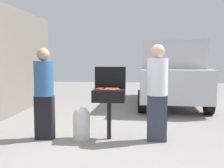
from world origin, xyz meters
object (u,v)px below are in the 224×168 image
Objects in this scene: hot_dog_2 at (108,89)px; person_right at (157,89)px; hot_dog_6 at (113,90)px; hot_dog_9 at (109,89)px; bbq_grill at (109,97)px; hot_dog_4 at (115,89)px; hot_dog_3 at (103,90)px; hot_dog_7 at (109,88)px; hot_dog_8 at (108,89)px; propane_tank at (81,123)px; person_left at (44,90)px; parked_minivan at (171,73)px; hot_dog_1 at (117,90)px; hot_dog_5 at (116,89)px; hot_dog_0 at (101,88)px; hot_dog_10 at (99,89)px.

person_right reaches higher than hot_dog_2.
hot_dog_9 is at bearing 123.31° from hot_dog_6.
hot_dog_4 is at bearing 28.83° from bbq_grill.
hot_dog_4 is at bearing 8.79° from hot_dog_2.
person_right is (0.99, 0.10, 0.01)m from hot_dog_3.
hot_dog_7 and hot_dog_8 have the same top height.
hot_dog_2 is 0.21× the size of propane_tank.
hot_dog_2 is 0.08× the size of person_left.
hot_dog_1 is at bearing 72.52° from parked_minivan.
hot_dog_6 is (-0.05, -0.11, 0.00)m from hot_dog_5.
hot_dog_2 is 1.00× the size of hot_dog_8.
hot_dog_9 is at bearing 1.14° from person_right.
hot_dog_4 is 0.03× the size of parked_minivan.
hot_dog_3 is (0.08, -0.24, 0.00)m from hot_dog_0.
hot_dog_8 is at bearing 23.30° from hot_dog_3.
person_right is (0.91, 0.07, 0.01)m from hot_dog_8.
person_left is (-1.36, -0.02, -0.02)m from hot_dog_1.
propane_tank is (-0.51, -0.08, -0.48)m from bbq_grill.
hot_dog_1 is 1.00× the size of hot_dog_5.
person_right is at bearing 4.25° from hot_dog_8.
hot_dog_9 is (-0.12, -0.08, 0.00)m from hot_dog_4.
hot_dog_4 and hot_dog_6 have the same top height.
hot_dog_5 is 0.21m from hot_dog_7.
hot_dog_9 and hot_dog_10 have the same top height.
person_right is (1.08, 0.02, 0.01)m from hot_dog_10.
hot_dog_0 is 0.08× the size of person_left.
hot_dog_3 is at bearing 10.14° from person_left.
bbq_grill is 0.24m from hot_dog_1.
parked_minivan is at bearing 68.42° from hot_dog_8.
hot_dog_5 is 0.03× the size of parked_minivan.
bbq_grill is at bearing 118.27° from hot_dog_6.
propane_tank is at bearing 64.65° from parked_minivan.
person_left reaches higher than propane_tank.
person_right reaches higher than bbq_grill.
person_left is at bearing -179.07° from hot_dog_1.
hot_dog_10 is at bearing -169.05° from hot_dog_9.
hot_dog_3 is 0.15m from hot_dog_9.
hot_dog_6 is (0.10, -0.20, 0.00)m from hot_dog_2.
hot_dog_5 reaches higher than propane_tank.
hot_dog_7 is (0.09, 0.23, 0.00)m from hot_dog_3.
hot_dog_9 is (-0.16, 0.08, 0.00)m from hot_dog_1.
hot_dog_9 is (0.17, -0.12, 0.00)m from hot_dog_0.
hot_dog_6 is 0.03× the size of parked_minivan.
hot_dog_3 is (-0.10, -0.13, 0.16)m from bbq_grill.
hot_dog_5 is at bearing 72.15° from parked_minivan.
hot_dog_8 is (-0.01, -0.19, 0.00)m from hot_dog_7.
hot_dog_8 is (0.16, -0.20, 0.00)m from hot_dog_0.
hot_dog_3 is 0.03× the size of parked_minivan.
person_right reaches higher than hot_dog_10.
hot_dog_7 is at bearing 163.94° from hot_dog_4.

